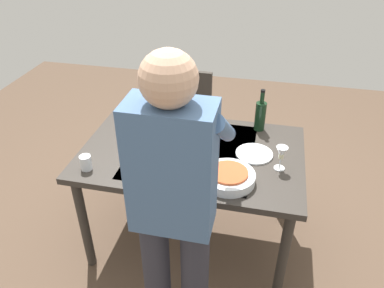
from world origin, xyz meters
name	(u,v)px	position (x,y,z in m)	size (l,w,h in m)	color
ground_plane	(192,237)	(0.00, 0.00, 0.00)	(6.00, 6.00, 0.00)	brown
dining_table	(192,162)	(0.00, 0.00, 0.69)	(1.39, 0.89, 0.78)	#332D28
chair_near	(186,118)	(0.24, -0.83, 0.53)	(0.40, 0.40, 0.91)	black
person_server	(174,205)	(-0.08, 0.71, 0.96)	(0.42, 0.61, 1.69)	#2D2D38
wine_bottle	(260,115)	(-0.39, -0.36, 0.89)	(0.07, 0.07, 0.30)	black
wine_glass_left	(281,154)	(-0.54, 0.07, 0.88)	(0.07, 0.07, 0.15)	white
water_cup_near_left	(86,163)	(0.56, 0.32, 0.82)	(0.07, 0.07, 0.09)	silver
water_cup_near_right	(196,160)	(-0.06, 0.17, 0.83)	(0.08, 0.08, 0.11)	silver
water_cup_far_left	(207,126)	(-0.05, -0.24, 0.83)	(0.07, 0.07, 0.11)	silver
serving_bowl_pasta	(228,177)	(-0.27, 0.25, 0.81)	(0.30, 0.30, 0.07)	silver
dinner_plate_near	(254,154)	(-0.39, -0.04, 0.78)	(0.23, 0.23, 0.01)	silver
dinner_plate_far	(140,164)	(0.27, 0.21, 0.78)	(0.23, 0.23, 0.01)	silver
table_knife	(159,141)	(0.24, -0.06, 0.78)	(0.01, 0.20, 0.01)	silver
table_fork	(172,125)	(0.21, -0.28, 0.78)	(0.01, 0.18, 0.01)	silver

